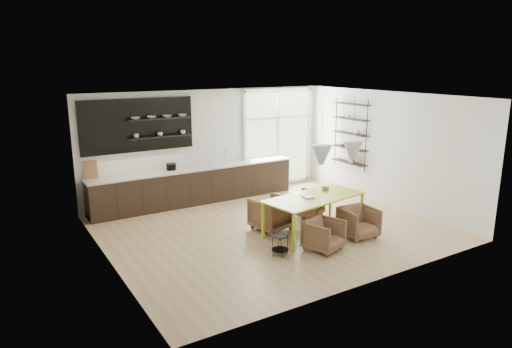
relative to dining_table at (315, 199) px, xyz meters
name	(u,v)px	position (x,y,z in m)	size (l,w,h in m)	color
room	(267,153)	(-0.07, 1.78, 0.70)	(7.02, 6.01, 2.91)	tan
kitchen_run	(192,180)	(-1.35, 3.37, -0.16)	(5.54, 0.69, 2.75)	black
right_shelving	(351,135)	(2.71, 1.85, 0.89)	(0.26, 1.22, 1.90)	black
dining_table	(315,199)	(0.00, 0.00, 0.00)	(2.35, 1.33, 0.81)	#C5D026
armchair_back_left	(271,213)	(-0.66, 0.66, -0.40)	(0.76, 0.79, 0.72)	brown
armchair_back_right	(307,204)	(0.55, 0.95, -0.45)	(0.65, 0.67, 0.61)	brown
armchair_front_left	(324,235)	(-0.42, -0.84, -0.45)	(0.65, 0.67, 0.61)	brown
armchair_front_right	(359,222)	(0.65, -0.69, -0.44)	(0.68, 0.70, 0.64)	brown
wire_stool	(280,242)	(-1.30, -0.62, -0.49)	(0.32, 0.32, 0.41)	black
table_book	(303,197)	(-0.26, 0.06, 0.07)	(0.22, 0.30, 0.03)	white
table_bowl	(325,189)	(0.52, 0.28, 0.08)	(0.18, 0.18, 0.06)	#517D45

